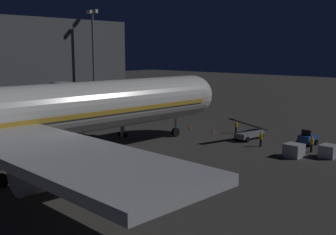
{
  "coord_description": "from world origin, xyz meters",
  "views": [
    {
      "loc": [
        -38.31,
        25.95,
        11.52
      ],
      "look_at": [
        -3.0,
        -9.64,
        3.5
      ],
      "focal_mm": 43.89,
      "sensor_mm": 36.0,
      "label": 1
    }
  ],
  "objects": [
    {
      "name": "belt_loader",
      "position": [
        -8.23,
        -19.76,
        0.85
      ],
      "size": [
        1.96,
        8.25,
        3.26
      ],
      "color": "slate",
      "rests_on": "ground_plane"
    },
    {
      "name": "jet_bridge",
      "position": [
        10.58,
        -8.91,
        5.44
      ],
      "size": [
        19.38,
        3.4,
        6.97
      ],
      "color": "#9E9E99",
      "rests_on": "ground_plane"
    },
    {
      "name": "baggage_container_far_row",
      "position": [
        -19.88,
        -17.82,
        0.7
      ],
      "size": [
        1.71,
        1.86,
        1.41
      ],
      "primitive_type": "cube",
      "color": "#B7BABF",
      "rests_on": "ground_plane"
    },
    {
      "name": "ground_crew_marshaller_fwd",
      "position": [
        -17.38,
        -18.83,
        1.04
      ],
      "size": [
        0.4,
        0.4,
        1.87
      ],
      "color": "black",
      "rests_on": "ground_plane"
    },
    {
      "name": "apron_floodlight_mast",
      "position": [
        25.5,
        -18.76,
        11.0
      ],
      "size": [
        2.9,
        0.5,
        19.08
      ],
      "color": "#59595E",
      "rests_on": "ground_plane"
    },
    {
      "name": "ground_crew_near_nose_gear",
      "position": [
        -4.53,
        -21.94,
        1.0
      ],
      "size": [
        0.4,
        0.4,
        1.82
      ],
      "color": "black",
      "rests_on": "ground_plane"
    },
    {
      "name": "baggage_tug_lead",
      "position": [
        -15.29,
        -22.02,
        0.78
      ],
      "size": [
        1.86,
        2.39,
        1.95
      ],
      "color": "#234C9E",
      "rests_on": "ground_plane"
    },
    {
      "name": "baggage_container_near_belt",
      "position": [
        -17.02,
        -15.31,
        0.74
      ],
      "size": [
        1.88,
        1.8,
        1.48
      ],
      "primitive_type": "cube",
      "color": "#B7BABF",
      "rests_on": "ground_plane"
    },
    {
      "name": "ground_crew_by_belt_loader",
      "position": [
        -11.65,
        -17.13,
        1.01
      ],
      "size": [
        0.4,
        0.4,
        1.83
      ],
      "color": "black",
      "rests_on": "ground_plane"
    },
    {
      "name": "ground_plane",
      "position": [
        0.0,
        0.0,
        0.0
      ],
      "size": [
        320.0,
        320.0,
        0.0
      ],
      "primitive_type": "plane",
      "color": "#383533"
    },
    {
      "name": "traffic_cone_nose_port",
      "position": [
        -2.2,
        -19.64,
        0.28
      ],
      "size": [
        0.36,
        0.36,
        0.55
      ],
      "primitive_type": "cone",
      "color": "orange",
      "rests_on": "ground_plane"
    },
    {
      "name": "traffic_cone_nose_starboard",
      "position": [
        2.2,
        -19.64,
        0.28
      ],
      "size": [
        0.36,
        0.36,
        0.55
      ],
      "primitive_type": "cone",
      "color": "orange",
      "rests_on": "ground_plane"
    }
  ]
}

